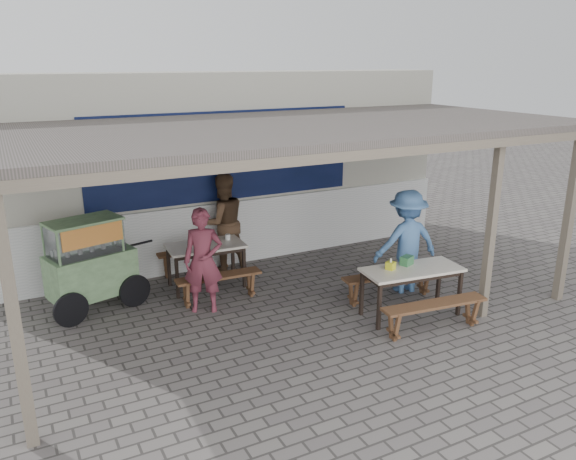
% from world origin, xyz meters
% --- Properties ---
extents(ground, '(60.00, 60.00, 0.00)m').
position_xyz_m(ground, '(0.00, 0.00, 0.00)').
color(ground, '#5F5A56').
rests_on(ground, ground).
extents(back_wall, '(9.00, 1.28, 3.50)m').
position_xyz_m(back_wall, '(-0.00, 3.58, 1.72)').
color(back_wall, '#B5B2A2').
rests_on(back_wall, ground).
extents(warung_roof, '(9.00, 4.21, 2.81)m').
position_xyz_m(warung_roof, '(0.02, 0.90, 2.71)').
color(warung_roof, '#584E4B').
rests_on(warung_roof, ground).
extents(table_left, '(1.30, 0.77, 0.75)m').
position_xyz_m(table_left, '(-0.95, 2.10, 0.67)').
color(table_left, silver).
rests_on(table_left, ground).
extents(bench_left_street, '(1.38, 0.35, 0.45)m').
position_xyz_m(bench_left_street, '(-0.99, 1.41, 0.33)').
color(bench_left_street, brown).
rests_on(bench_left_street, ground).
extents(bench_left_wall, '(1.38, 0.35, 0.45)m').
position_xyz_m(bench_left_wall, '(-0.92, 2.79, 0.33)').
color(bench_left_wall, brown).
rests_on(bench_left_wall, ground).
extents(table_right, '(1.55, 0.81, 0.75)m').
position_xyz_m(table_right, '(1.39, -0.38, 0.67)').
color(table_right, silver).
rests_on(table_right, ground).
extents(bench_right_street, '(1.61, 0.46, 0.45)m').
position_xyz_m(bench_right_street, '(1.32, -0.98, 0.34)').
color(bench_right_street, brown).
rests_on(bench_right_street, ground).
extents(bench_right_wall, '(1.61, 0.46, 0.45)m').
position_xyz_m(bench_right_wall, '(1.46, 0.23, 0.34)').
color(bench_right_wall, brown).
rests_on(bench_right_wall, ground).
extents(vendor_cart, '(1.71, 1.05, 1.45)m').
position_xyz_m(vendor_cart, '(-2.82, 2.03, 0.79)').
color(vendor_cart, '#79A36D').
rests_on(vendor_cart, ground).
extents(patron_street_side, '(0.70, 0.59, 1.62)m').
position_xyz_m(patron_street_side, '(-1.30, 1.21, 0.81)').
color(patron_street_side, brown).
rests_on(patron_street_side, ground).
extents(patron_wall_side, '(0.87, 0.68, 1.79)m').
position_xyz_m(patron_wall_side, '(-0.39, 2.75, 0.89)').
color(patron_wall_side, '#4E3724').
rests_on(patron_wall_side, ground).
extents(patron_right_table, '(1.20, 0.81, 1.72)m').
position_xyz_m(patron_right_table, '(1.92, 0.42, 0.86)').
color(patron_right_table, '#4C7AB5').
rests_on(patron_right_table, ground).
extents(tissue_box, '(0.15, 0.15, 0.12)m').
position_xyz_m(tissue_box, '(1.08, -0.26, 0.81)').
color(tissue_box, gold).
rests_on(tissue_box, table_right).
extents(donation_box, '(0.24, 0.20, 0.13)m').
position_xyz_m(donation_box, '(1.41, -0.21, 0.82)').
color(donation_box, '#337442').
rests_on(donation_box, table_right).
extents(condiment_jar, '(0.09, 0.09, 0.10)m').
position_xyz_m(condiment_jar, '(-0.53, 2.17, 0.80)').
color(condiment_jar, white).
rests_on(condiment_jar, table_left).
extents(condiment_bowl, '(0.23, 0.23, 0.04)m').
position_xyz_m(condiment_bowl, '(-1.14, 2.20, 0.77)').
color(condiment_bowl, white).
rests_on(condiment_bowl, table_left).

